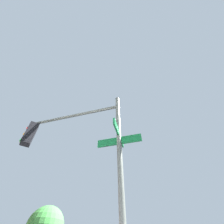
{
  "coord_description": "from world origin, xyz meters",
  "views": [
    {
      "loc": [
        -9.06,
        -5.9,
        1.45
      ],
      "look_at": [
        -7.05,
        -7.05,
        3.93
      ],
      "focal_mm": 22.94,
      "sensor_mm": 36.0,
      "label": 1
    }
  ],
  "objects": [
    {
      "name": "traffic_signal_near",
      "position": [
        -5.63,
        -6.51,
        3.69
      ],
      "size": [
        2.69,
        2.68,
        5.22
      ],
      "color": "#474C47",
      "rests_on": "ground_plane"
    }
  ]
}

